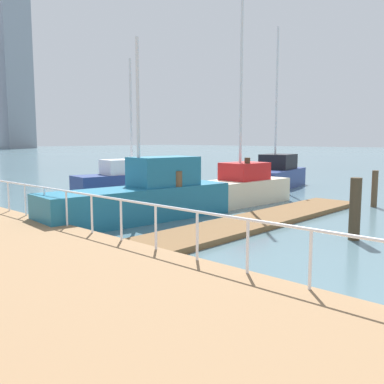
# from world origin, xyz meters

# --- Properties ---
(ground_plane) EXTENTS (300.00, 300.00, 0.00)m
(ground_plane) POSITION_xyz_m (0.00, 20.00, 0.00)
(ground_plane) COLOR slate
(floating_dock) EXTENTS (12.62, 2.00, 0.18)m
(floating_dock) POSITION_xyz_m (2.81, 11.27, 0.09)
(floating_dock) COLOR brown
(floating_dock) RESTS_ON ground_plane
(boardwalk_railing) EXTENTS (0.06, 26.31, 1.08)m
(boardwalk_railing) POSITION_xyz_m (-3.15, 8.80, 1.21)
(boardwalk_railing) COLOR white
(boardwalk_railing) RESTS_ON boardwalk
(dock_piling_0) EXTENTS (0.26, 0.26, 2.16)m
(dock_piling_0) POSITION_xyz_m (5.82, 13.95, 1.08)
(dock_piling_0) COLOR #473826
(dock_piling_0) RESTS_ON ground_plane
(dock_piling_1) EXTENTS (0.33, 0.33, 1.85)m
(dock_piling_1) POSITION_xyz_m (2.62, 7.75, 0.93)
(dock_piling_1) COLOR #473826
(dock_piling_1) RESTS_ON ground_plane
(dock_piling_2) EXTENTS (0.26, 0.26, 1.62)m
(dock_piling_2) POSITION_xyz_m (9.32, 9.61, 0.81)
(dock_piling_2) COLOR brown
(dock_piling_2) RESTS_ON ground_plane
(dock_piling_3) EXTENTS (0.33, 0.33, 1.80)m
(dock_piling_3) POSITION_xyz_m (1.41, 13.94, 0.90)
(dock_piling_3) COLOR brown
(dock_piling_3) RESTS_ON ground_plane
(moored_boat_0) EXTENTS (6.08, 3.34, 9.58)m
(moored_boat_0) POSITION_xyz_m (12.96, 16.93, 0.81)
(moored_boat_0) COLOR navy
(moored_boat_0) RESTS_ON ground_plane
(moored_boat_1) EXTENTS (6.12, 2.54, 6.91)m
(moored_boat_1) POSITION_xyz_m (3.81, 19.69, 0.78)
(moored_boat_1) COLOR navy
(moored_boat_1) RESTS_ON ground_plane
(moored_boat_2) EXTENTS (7.58, 2.61, 6.53)m
(moored_boat_2) POSITION_xyz_m (0.43, 14.70, 0.85)
(moored_boat_2) COLOR #1E6B8C
(moored_boat_2) RESTS_ON ground_plane
(moored_boat_4) EXTENTS (5.39, 2.21, 9.96)m
(moored_boat_4) POSITION_xyz_m (6.04, 14.47, 0.77)
(moored_boat_4) COLOR beige
(moored_boat_4) RESTS_ON ground_plane
(skyline_tower_6) EXTENTS (9.84, 11.27, 63.32)m
(skyline_tower_6) POSITION_xyz_m (55.59, 144.81, 31.66)
(skyline_tower_6) COLOR #8C939E
(skyline_tower_6) RESTS_ON ground_plane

